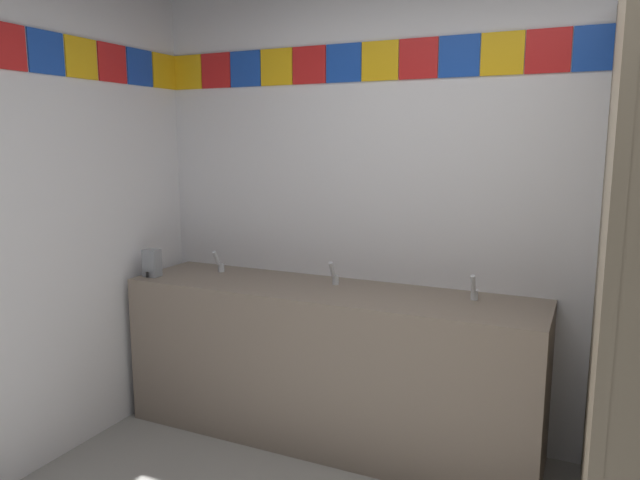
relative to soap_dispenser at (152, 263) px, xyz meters
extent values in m
cube|color=silver|center=(1.85, 0.48, 0.50)|extent=(3.97, 0.08, 2.85)
cube|color=yellow|center=(-0.03, 0.43, 1.12)|extent=(0.20, 0.01, 0.20)
cube|color=red|center=(0.18, 0.43, 1.12)|extent=(0.20, 0.01, 0.20)
cube|color=#1947B7|center=(0.39, 0.43, 1.12)|extent=(0.20, 0.01, 0.20)
cube|color=yellow|center=(0.60, 0.43, 1.12)|extent=(0.20, 0.01, 0.20)
cube|color=red|center=(0.81, 0.43, 1.12)|extent=(0.20, 0.01, 0.20)
cube|color=#1947B7|center=(1.02, 0.43, 1.12)|extent=(0.20, 0.01, 0.20)
cube|color=yellow|center=(1.23, 0.43, 1.12)|extent=(0.20, 0.01, 0.20)
cube|color=red|center=(1.44, 0.43, 1.12)|extent=(0.20, 0.01, 0.20)
cube|color=#1947B7|center=(1.64, 0.43, 1.12)|extent=(0.20, 0.01, 0.20)
cube|color=yellow|center=(1.85, 0.43, 1.12)|extent=(0.20, 0.01, 0.20)
cube|color=red|center=(2.06, 0.43, 1.12)|extent=(0.20, 0.01, 0.20)
cube|color=#1947B7|center=(2.27, 0.43, 1.12)|extent=(0.20, 0.01, 0.20)
cube|color=red|center=(-0.12, -0.74, 1.12)|extent=(0.01, 0.20, 0.20)
cube|color=#1947B7|center=(-0.12, -0.53, 1.12)|extent=(0.01, 0.20, 0.20)
cube|color=yellow|center=(-0.12, -0.31, 1.12)|extent=(0.01, 0.20, 0.20)
cube|color=red|center=(-0.12, -0.10, 1.12)|extent=(0.01, 0.20, 0.20)
cube|color=#1947B7|center=(-0.12, 0.12, 1.12)|extent=(0.01, 0.20, 0.20)
cube|color=yellow|center=(-0.12, 0.33, 1.12)|extent=(0.01, 0.20, 0.20)
cube|color=gray|center=(1.05, 0.16, -0.50)|extent=(2.26, 0.56, 0.85)
cube|color=gray|center=(1.05, 0.43, -0.12)|extent=(2.26, 0.03, 0.08)
cylinder|color=#F5E5C8|center=(0.30, 0.13, -0.13)|extent=(0.34, 0.34, 0.10)
cylinder|color=#F5E5C8|center=(1.05, 0.13, -0.13)|extent=(0.34, 0.34, 0.10)
cylinder|color=#F5E5C8|center=(1.80, 0.13, -0.13)|extent=(0.34, 0.34, 0.10)
cylinder|color=silver|center=(0.30, 0.27, -0.05)|extent=(0.04, 0.04, 0.05)
cylinder|color=silver|center=(0.30, 0.22, 0.02)|extent=(0.02, 0.06, 0.09)
cylinder|color=silver|center=(1.05, 0.27, -0.05)|extent=(0.04, 0.04, 0.05)
cylinder|color=silver|center=(1.05, 0.22, 0.02)|extent=(0.02, 0.06, 0.09)
cylinder|color=silver|center=(1.80, 0.27, -0.05)|extent=(0.04, 0.04, 0.05)
cylinder|color=silver|center=(1.80, 0.22, 0.02)|extent=(0.02, 0.06, 0.09)
cube|color=gray|center=(0.00, 0.00, 0.00)|extent=(0.09, 0.07, 0.16)
cylinder|color=black|center=(0.00, -0.04, -0.06)|extent=(0.02, 0.02, 0.03)
cube|color=#726651|center=(2.36, -0.33, 0.19)|extent=(0.04, 1.53, 2.22)
cylinder|color=silver|center=(2.38, -1.07, 0.30)|extent=(0.02, 0.02, 0.10)
camera|label=1|loc=(2.31, -2.63, 0.70)|focal=33.12mm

